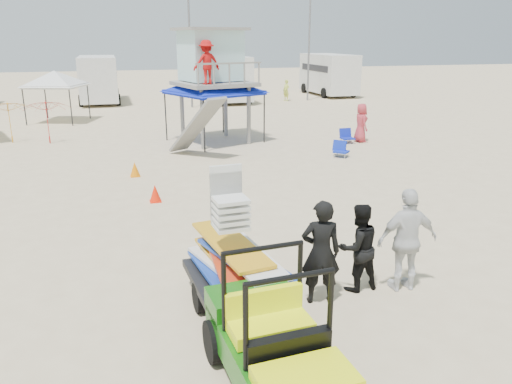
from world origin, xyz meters
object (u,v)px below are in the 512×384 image
object	(u,v)px
man_left	(321,252)
canopy_blue	(213,77)
utility_cart	(274,334)
lifeguard_tower	(211,60)
surf_trailer	(231,258)

from	to	relation	value
man_left	canopy_blue	bearing A→B (deg)	-80.23
utility_cart	man_left	xyz separation A→B (m)	(1.52, 2.03, 0.08)
lifeguard_tower	canopy_blue	world-z (taller)	lifeguard_tower
surf_trailer	man_left	size ratio (longest dim) A/B	1.34
canopy_blue	lifeguard_tower	bearing A→B (deg)	-149.62
lifeguard_tower	surf_trailer	bearing A→B (deg)	-100.28
lifeguard_tower	canopy_blue	bearing A→B (deg)	30.38
lifeguard_tower	canopy_blue	xyz separation A→B (m)	(0.10, 0.06, -0.73)
surf_trailer	man_left	world-z (taller)	surf_trailer
utility_cart	man_left	size ratio (longest dim) A/B	1.34
man_left	canopy_blue	world-z (taller)	canopy_blue
utility_cart	surf_trailer	world-z (taller)	surf_trailer
utility_cart	lifeguard_tower	size ratio (longest dim) A/B	0.52
utility_cart	surf_trailer	distance (m)	2.33
utility_cart	canopy_blue	size ratio (longest dim) A/B	0.58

